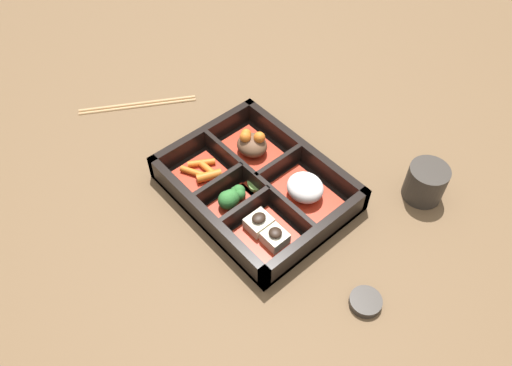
% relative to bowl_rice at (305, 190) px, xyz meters
% --- Properties ---
extents(ground_plane, '(3.00, 3.00, 0.00)m').
position_rel_bowl_rice_xyz_m(ground_plane, '(-0.07, -0.05, -0.03)').
color(ground_plane, brown).
extents(bento_base, '(0.30, 0.23, 0.01)m').
position_rel_bowl_rice_xyz_m(bento_base, '(-0.07, -0.05, -0.02)').
color(bento_base, black).
rests_on(bento_base, ground_plane).
extents(bento_rim, '(0.30, 0.23, 0.05)m').
position_rel_bowl_rice_xyz_m(bento_rim, '(-0.07, -0.05, -0.01)').
color(bento_rim, black).
rests_on(bento_rim, ground_plane).
extents(bowl_stew, '(0.11, 0.08, 0.05)m').
position_rel_bowl_rice_xyz_m(bowl_stew, '(-0.13, 0.00, -0.00)').
color(bowl_stew, '#B22D19').
rests_on(bowl_stew, bento_base).
extents(bowl_rice, '(0.11, 0.08, 0.04)m').
position_rel_bowl_rice_xyz_m(bowl_rice, '(0.00, 0.00, 0.00)').
color(bowl_rice, '#B22D19').
rests_on(bowl_rice, bento_base).
extents(bowl_carrots, '(0.08, 0.08, 0.02)m').
position_rel_bowl_rice_xyz_m(bowl_carrots, '(-0.15, -0.10, -0.01)').
color(bowl_carrots, '#B22D19').
rests_on(bowl_carrots, bento_base).
extents(bowl_greens, '(0.05, 0.08, 0.04)m').
position_rel_bowl_rice_xyz_m(bowl_greens, '(-0.07, -0.10, -0.00)').
color(bowl_greens, '#B22D19').
rests_on(bowl_greens, bento_base).
extents(bowl_tofu, '(0.08, 0.08, 0.03)m').
position_rel_bowl_rice_xyz_m(bowl_tofu, '(0.02, -0.10, -0.01)').
color(bowl_tofu, '#B22D19').
rests_on(bowl_tofu, bento_base).
extents(bowl_pickles, '(0.04, 0.04, 0.01)m').
position_rel_bowl_rice_xyz_m(bowl_pickles, '(-0.07, -0.05, -0.01)').
color(bowl_pickles, '#B22D19').
rests_on(bowl_pickles, bento_base).
extents(tea_cup, '(0.07, 0.07, 0.06)m').
position_rel_bowl_rice_xyz_m(tea_cup, '(0.12, 0.16, 0.00)').
color(tea_cup, '#2D2823').
rests_on(tea_cup, ground_plane).
extents(chopsticks, '(0.13, 0.21, 0.01)m').
position_rel_bowl_rice_xyz_m(chopsticks, '(-0.39, -0.08, -0.03)').
color(chopsticks, '#A87F51').
rests_on(chopsticks, ground_plane).
extents(sauce_dish, '(0.05, 0.05, 0.01)m').
position_rel_bowl_rice_xyz_m(sauce_dish, '(0.19, -0.07, -0.02)').
color(sauce_dish, '#2D2823').
rests_on(sauce_dish, ground_plane).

